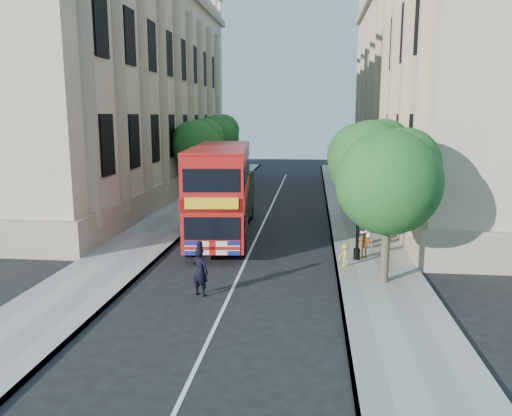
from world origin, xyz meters
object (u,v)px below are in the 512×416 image
(double_decker_bus, at_px, (221,189))
(woman_pedestrian, at_px, (366,233))
(box_van, at_px, (231,200))
(police_constable, at_px, (200,272))
(lamp_post, at_px, (358,207))

(double_decker_bus, height_order, woman_pedestrian, double_decker_bus)
(box_van, distance_m, police_constable, 12.09)
(double_decker_bus, distance_m, woman_pedestrian, 7.90)
(double_decker_bus, height_order, box_van, double_decker_bus)
(lamp_post, xyz_separation_m, woman_pedestrian, (0.62, 2.11, -1.64))
(woman_pedestrian, bearing_deg, police_constable, 15.33)
(lamp_post, bearing_deg, woman_pedestrian, 73.55)
(police_constable, bearing_deg, double_decker_bus, -61.46)
(woman_pedestrian, bearing_deg, box_van, -64.60)
(double_decker_bus, distance_m, box_van, 3.47)
(box_van, distance_m, woman_pedestrian, 9.03)
(lamp_post, distance_m, woman_pedestrian, 2.74)
(box_van, relative_size, police_constable, 2.97)
(lamp_post, relative_size, double_decker_bus, 0.48)
(box_van, bearing_deg, woman_pedestrian, -32.54)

